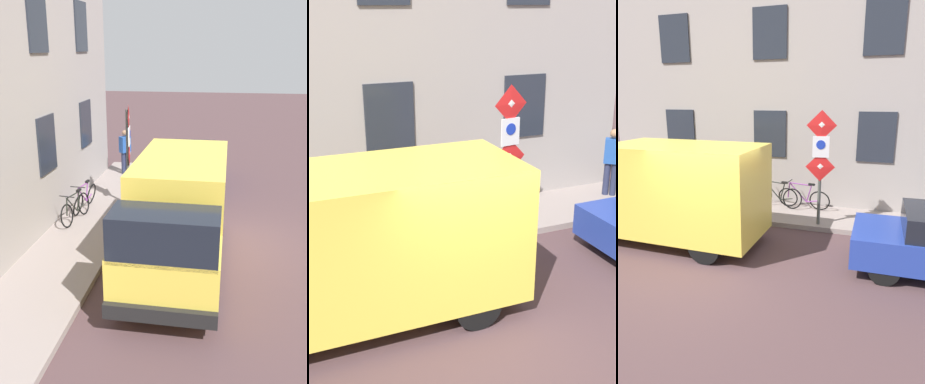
% 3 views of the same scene
% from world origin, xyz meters
% --- Properties ---
extents(ground_plane, '(80.00, 80.00, 0.00)m').
position_xyz_m(ground_plane, '(0.00, 0.00, 0.00)').
color(ground_plane, '#4C3538').
extents(sidewalk_slab, '(2.00, 14.22, 0.14)m').
position_xyz_m(sidewalk_slab, '(3.82, 0.00, 0.07)').
color(sidewalk_slab, gray).
rests_on(sidewalk_slab, ground_plane).
extents(building_facade, '(0.75, 12.22, 7.63)m').
position_xyz_m(building_facade, '(5.17, 0.00, 3.82)').
color(building_facade, '#9B928E').
rests_on(building_facade, ground_plane).
extents(sign_post_stacked, '(0.18, 0.56, 3.02)m').
position_xyz_m(sign_post_stacked, '(3.03, -2.01, 2.08)').
color(sign_post_stacked, '#474C47').
rests_on(sign_post_stacked, sidewalk_slab).
extents(delivery_van, '(2.07, 5.35, 2.50)m').
position_xyz_m(delivery_van, '(1.12, 1.58, 1.33)').
color(delivery_van, yellow).
rests_on(delivery_van, ground_plane).
extents(bicycle_purple, '(0.46, 1.72, 0.89)m').
position_xyz_m(bicycle_purple, '(4.28, -1.30, 0.51)').
color(bicycle_purple, black).
rests_on(bicycle_purple, sidewalk_slab).
extents(bicycle_black, '(0.48, 1.71, 0.89)m').
position_xyz_m(bicycle_black, '(4.28, -0.43, 0.51)').
color(bicycle_black, black).
rests_on(bicycle_black, sidewalk_slab).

